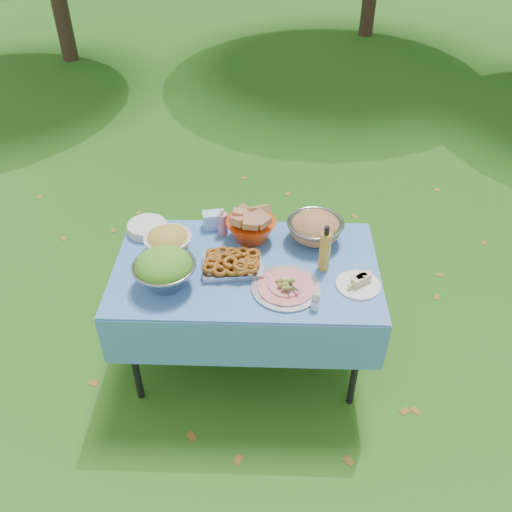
{
  "coord_description": "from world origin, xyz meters",
  "views": [
    {
      "loc": [
        0.13,
        -2.3,
        2.68
      ],
      "look_at": [
        0.06,
        0.0,
        0.83
      ],
      "focal_mm": 38.0,
      "sensor_mm": 36.0,
      "label": 1
    }
  ],
  "objects_px": {
    "picnic_table": "(247,315)",
    "charcuterie_platter": "(286,283)",
    "oil_bottle": "(325,248)",
    "plate_stack": "(147,228)",
    "bread_bowl": "(251,225)",
    "salad_bowl": "(164,269)",
    "pasta_bowl_steel": "(315,227)"
  },
  "relations": [
    {
      "from": "pasta_bowl_steel",
      "to": "oil_bottle",
      "type": "bearing_deg",
      "value": -82.13
    },
    {
      "from": "picnic_table",
      "to": "plate_stack",
      "type": "xyz_separation_m",
      "value": [
        -0.6,
        0.3,
        0.41
      ]
    },
    {
      "from": "picnic_table",
      "to": "charcuterie_platter",
      "type": "relative_size",
      "value": 3.98
    },
    {
      "from": "picnic_table",
      "to": "charcuterie_platter",
      "type": "bearing_deg",
      "value": -39.32
    },
    {
      "from": "picnic_table",
      "to": "plate_stack",
      "type": "distance_m",
      "value": 0.79
    },
    {
      "from": "pasta_bowl_steel",
      "to": "bread_bowl",
      "type": "bearing_deg",
      "value": -179.38
    },
    {
      "from": "salad_bowl",
      "to": "pasta_bowl_steel",
      "type": "distance_m",
      "value": 0.91
    },
    {
      "from": "plate_stack",
      "to": "salad_bowl",
      "type": "bearing_deg",
      "value": -68.2
    },
    {
      "from": "charcuterie_platter",
      "to": "oil_bottle",
      "type": "distance_m",
      "value": 0.29
    },
    {
      "from": "plate_stack",
      "to": "pasta_bowl_steel",
      "type": "xyz_separation_m",
      "value": [
        0.99,
        -0.05,
        0.06
      ]
    },
    {
      "from": "bread_bowl",
      "to": "picnic_table",
      "type": "bearing_deg",
      "value": -94.21
    },
    {
      "from": "salad_bowl",
      "to": "oil_bottle",
      "type": "relative_size",
      "value": 1.17
    },
    {
      "from": "picnic_table",
      "to": "plate_stack",
      "type": "relative_size",
      "value": 6.34
    },
    {
      "from": "bread_bowl",
      "to": "charcuterie_platter",
      "type": "xyz_separation_m",
      "value": [
        0.2,
        -0.43,
        -0.06
      ]
    },
    {
      "from": "bread_bowl",
      "to": "oil_bottle",
      "type": "distance_m",
      "value": 0.48
    },
    {
      "from": "bread_bowl",
      "to": "charcuterie_platter",
      "type": "height_order",
      "value": "bread_bowl"
    },
    {
      "from": "bread_bowl",
      "to": "oil_bottle",
      "type": "xyz_separation_m",
      "value": [
        0.41,
        -0.26,
        0.04
      ]
    },
    {
      "from": "bread_bowl",
      "to": "charcuterie_platter",
      "type": "distance_m",
      "value": 0.48
    },
    {
      "from": "picnic_table",
      "to": "charcuterie_platter",
      "type": "distance_m",
      "value": 0.51
    },
    {
      "from": "picnic_table",
      "to": "pasta_bowl_steel",
      "type": "height_order",
      "value": "pasta_bowl_steel"
    },
    {
      "from": "bread_bowl",
      "to": "pasta_bowl_steel",
      "type": "distance_m",
      "value": 0.37
    },
    {
      "from": "bread_bowl",
      "to": "pasta_bowl_steel",
      "type": "bearing_deg",
      "value": 0.62
    },
    {
      "from": "plate_stack",
      "to": "bread_bowl",
      "type": "xyz_separation_m",
      "value": [
        0.62,
        -0.05,
        0.07
      ]
    },
    {
      "from": "picnic_table",
      "to": "oil_bottle",
      "type": "xyz_separation_m",
      "value": [
        0.43,
        -0.0,
        0.52
      ]
    },
    {
      "from": "oil_bottle",
      "to": "picnic_table",
      "type": "bearing_deg",
      "value": 179.6
    },
    {
      "from": "salad_bowl",
      "to": "charcuterie_platter",
      "type": "bearing_deg",
      "value": -1.16
    },
    {
      "from": "bread_bowl",
      "to": "pasta_bowl_steel",
      "type": "xyz_separation_m",
      "value": [
        0.37,
        0.0,
        -0.01
      ]
    },
    {
      "from": "picnic_table",
      "to": "plate_stack",
      "type": "bearing_deg",
      "value": 153.25
    },
    {
      "from": "picnic_table",
      "to": "salad_bowl",
      "type": "xyz_separation_m",
      "value": [
        -0.42,
        -0.17,
        0.49
      ]
    },
    {
      "from": "picnic_table",
      "to": "salad_bowl",
      "type": "relative_size",
      "value": 4.47
    },
    {
      "from": "picnic_table",
      "to": "pasta_bowl_steel",
      "type": "bearing_deg",
      "value": 33.45
    },
    {
      "from": "picnic_table",
      "to": "charcuterie_platter",
      "type": "xyz_separation_m",
      "value": [
        0.22,
        -0.18,
        0.42
      ]
    }
  ]
}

